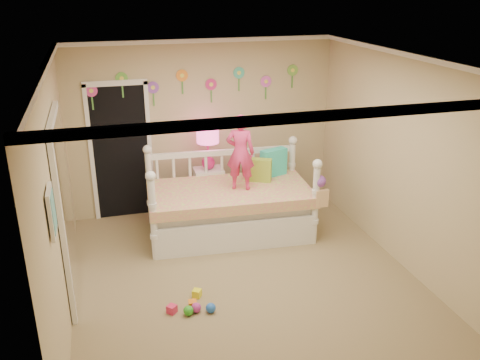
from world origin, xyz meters
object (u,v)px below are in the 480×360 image
object	(u,v)px
nightstand	(209,191)
table_lamp	(208,138)
daybed	(229,193)
child	(240,152)

from	to	relation	value
nightstand	table_lamp	world-z (taller)	table_lamp
daybed	nightstand	size ratio (longest dim) A/B	3.13
daybed	nightstand	world-z (taller)	daybed
daybed	nightstand	xyz separation A→B (m)	(-0.13, 0.72, -0.25)
child	table_lamp	distance (m)	0.83
daybed	child	xyz separation A→B (m)	(0.14, -0.06, 0.59)
daybed	table_lamp	size ratio (longest dim) A/B	3.14
table_lamp	nightstand	bearing A→B (deg)	0.00
nightstand	table_lamp	xyz separation A→B (m)	(0.00, 0.00, 0.84)
daybed	child	size ratio (longest dim) A/B	2.16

